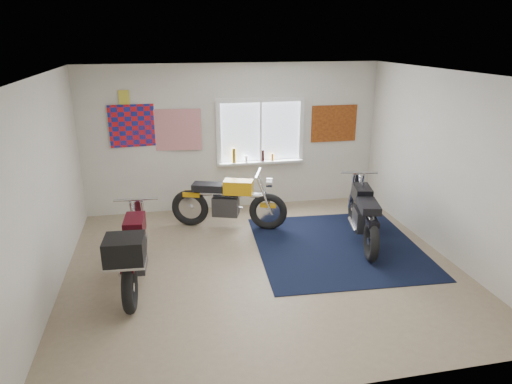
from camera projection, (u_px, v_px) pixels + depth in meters
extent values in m
plane|color=#9E896B|center=(263.00, 266.00, 6.59)|extent=(5.50, 5.50, 0.00)
plane|color=white|center=(264.00, 74.00, 5.71)|extent=(5.50, 5.50, 0.00)
plane|color=silver|center=(234.00, 138.00, 8.46)|extent=(5.50, 0.00, 5.50)
plane|color=silver|center=(328.00, 262.00, 3.84)|extent=(5.50, 0.00, 5.50)
plane|color=silver|center=(46.00, 190.00, 5.62)|extent=(0.00, 5.00, 5.00)
plane|color=silver|center=(446.00, 165.00, 6.68)|extent=(0.00, 5.00, 5.00)
cube|color=black|center=(337.00, 246.00, 7.18)|extent=(2.65, 2.74, 0.01)
cube|color=white|center=(260.00, 132.00, 8.51)|extent=(1.50, 0.02, 1.10)
cube|color=white|center=(260.00, 100.00, 8.31)|extent=(1.66, 0.06, 0.08)
cube|color=white|center=(260.00, 162.00, 8.69)|extent=(1.66, 0.06, 0.08)
cube|color=white|center=(218.00, 134.00, 8.35)|extent=(0.08, 0.06, 1.10)
cube|color=white|center=(301.00, 130.00, 8.65)|extent=(0.08, 0.06, 1.10)
cube|color=white|center=(260.00, 132.00, 8.50)|extent=(0.04, 0.06, 1.10)
cube|color=white|center=(261.00, 162.00, 8.63)|extent=(1.60, 0.16, 0.04)
cylinder|color=#896314|center=(234.00, 155.00, 8.47)|extent=(0.07, 0.07, 0.28)
cylinder|color=white|center=(246.00, 159.00, 8.54)|extent=(0.06, 0.06, 0.12)
cylinder|color=black|center=(263.00, 156.00, 8.58)|extent=(0.06, 0.06, 0.22)
cylinder|color=orange|center=(272.00, 157.00, 8.63)|extent=(0.05, 0.05, 0.14)
plane|color=red|center=(138.00, 126.00, 8.02)|extent=(1.00, 0.07, 1.00)
plane|color=red|center=(176.00, 130.00, 8.16)|extent=(0.90, 0.09, 0.90)
cube|color=gold|center=(124.00, 97.00, 7.82)|extent=(0.18, 0.02, 0.24)
cube|color=#A54C14|center=(334.00, 124.00, 8.75)|extent=(0.90, 0.03, 0.70)
torus|color=black|center=(268.00, 212.00, 7.74)|extent=(0.66, 0.33, 0.65)
torus|color=black|center=(190.00, 208.00, 7.90)|extent=(0.66, 0.33, 0.65)
cylinder|color=silver|center=(268.00, 212.00, 7.74)|extent=(0.13, 0.13, 0.11)
cylinder|color=silver|center=(190.00, 208.00, 7.90)|extent=(0.13, 0.13, 0.11)
cylinder|color=silver|center=(228.00, 194.00, 7.73)|extent=(1.19, 0.48, 0.09)
cube|color=#2B2B2D|center=(226.00, 206.00, 7.81)|extent=(0.50, 0.40, 0.33)
cylinder|color=silver|center=(228.00, 208.00, 7.98)|extent=(0.53, 0.24, 0.07)
cube|color=orange|center=(238.00, 187.00, 7.67)|extent=(0.54, 0.40, 0.23)
cube|color=black|center=(208.00, 187.00, 7.73)|extent=(0.59, 0.43, 0.12)
cube|color=orange|center=(192.00, 194.00, 7.81)|extent=(0.33, 0.24, 0.08)
cube|color=orange|center=(268.00, 205.00, 7.70)|extent=(0.30, 0.22, 0.05)
cylinder|color=silver|center=(258.00, 173.00, 7.54)|extent=(0.23, 0.58, 0.04)
cylinder|color=silver|center=(270.00, 183.00, 7.57)|extent=(0.14, 0.18, 0.16)
torus|color=black|center=(354.00, 208.00, 7.96)|extent=(0.26, 0.63, 0.62)
torus|color=black|center=(371.00, 241.00, 6.66)|extent=(0.26, 0.63, 0.62)
cylinder|color=silver|center=(354.00, 208.00, 7.96)|extent=(0.12, 0.13, 0.11)
cylinder|color=silver|center=(371.00, 241.00, 6.66)|extent=(0.12, 0.13, 0.11)
cylinder|color=silver|center=(364.00, 205.00, 7.21)|extent=(0.37, 1.22, 0.09)
cube|color=#2B2B2D|center=(363.00, 219.00, 7.23)|extent=(0.37, 0.49, 0.33)
cylinder|color=silver|center=(353.00, 225.00, 7.27)|extent=(0.19, 0.54, 0.07)
cube|color=black|center=(362.00, 194.00, 7.33)|extent=(0.36, 0.54, 0.24)
cube|color=black|center=(369.00, 206.00, 6.85)|extent=(0.39, 0.59, 0.12)
cube|color=black|center=(372.00, 222.00, 6.61)|extent=(0.22, 0.32, 0.08)
cube|color=black|center=(355.00, 201.00, 7.92)|extent=(0.20, 0.30, 0.05)
cylinder|color=silver|center=(359.00, 172.00, 7.56)|extent=(0.60, 0.17, 0.04)
cylinder|color=silver|center=(356.00, 178.00, 7.80)|extent=(0.18, 0.13, 0.16)
torus|color=black|center=(141.00, 239.00, 6.71)|extent=(0.17, 0.64, 0.64)
torus|color=black|center=(130.00, 288.00, 5.43)|extent=(0.17, 0.64, 0.64)
cylinder|color=silver|center=(141.00, 239.00, 6.71)|extent=(0.10, 0.11, 0.11)
cylinder|color=silver|center=(130.00, 288.00, 5.43)|extent=(0.10, 0.11, 0.11)
cylinder|color=silver|center=(134.00, 241.00, 5.97)|extent=(0.17, 1.24, 0.09)
cube|color=#2B2B2D|center=(135.00, 257.00, 6.00)|extent=(0.30, 0.46, 0.33)
cylinder|color=silver|center=(124.00, 265.00, 6.01)|extent=(0.10, 0.54, 0.07)
cube|color=#3E0911|center=(135.00, 226.00, 6.09)|extent=(0.29, 0.50, 0.23)
cube|color=black|center=(130.00, 244.00, 5.62)|extent=(0.31, 0.56, 0.12)
cube|color=#3E0911|center=(128.00, 265.00, 5.39)|extent=(0.18, 0.30, 0.08)
cube|color=#3E0911|center=(140.00, 232.00, 6.67)|extent=(0.15, 0.28, 0.05)
cylinder|color=silver|center=(136.00, 200.00, 6.32)|extent=(0.61, 0.07, 0.04)
cylinder|color=silver|center=(138.00, 205.00, 6.56)|extent=(0.16, 0.11, 0.16)
cube|color=black|center=(125.00, 250.00, 5.16)|extent=(0.47, 0.44, 0.29)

